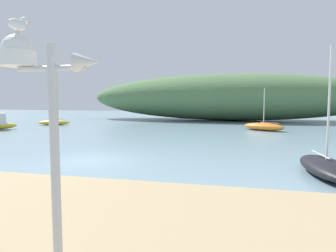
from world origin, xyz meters
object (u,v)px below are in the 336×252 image
(sailboat_far_right, at_px, (54,122))
(sailboat_centre_water, at_px, (326,167))
(mast_structure, at_px, (35,85))
(sailboat_mid_channel, at_px, (264,127))
(seagull_on_radar, at_px, (18,24))

(sailboat_far_right, distance_m, sailboat_centre_water, 29.01)
(mast_structure, bearing_deg, sailboat_centre_water, 56.14)
(sailboat_mid_channel, xyz_separation_m, sailboat_far_right, (-22.21, 0.84, -0.06))
(mast_structure, distance_m, sailboat_far_right, 31.38)
(sailboat_mid_channel, bearing_deg, sailboat_far_right, 177.84)
(mast_structure, height_order, sailboat_centre_water, sailboat_centre_water)
(sailboat_mid_channel, distance_m, sailboat_far_right, 22.22)
(sailboat_centre_water, bearing_deg, mast_structure, -123.86)
(sailboat_centre_water, bearing_deg, sailboat_mid_channel, 93.39)
(mast_structure, relative_size, sailboat_mid_channel, 0.83)
(sailboat_mid_channel, relative_size, sailboat_far_right, 1.07)
(sailboat_mid_channel, bearing_deg, mast_structure, -100.62)
(seagull_on_radar, bearing_deg, sailboat_centre_water, 55.03)
(sailboat_mid_channel, height_order, sailboat_far_right, sailboat_mid_channel)
(seagull_on_radar, xyz_separation_m, sailboat_mid_channel, (4.93, 25.05, -3.39))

